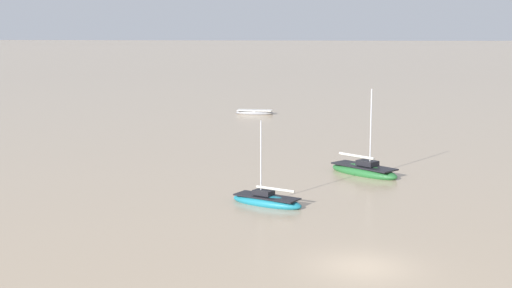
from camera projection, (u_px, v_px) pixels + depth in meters
The scene contains 4 objects.
ground_plane at pixel (362, 267), 33.09m from camera, with size 800.00×800.00×0.00m, color tan.
rowboat_moored_0 at pixel (255, 112), 87.75m from camera, with size 4.47×1.89×0.69m.
sailboat_moored_0 at pixel (267, 201), 44.36m from camera, with size 4.75×3.51×5.20m.
sailboat_moored_3 at pixel (364, 171), 53.09m from camera, with size 5.32×5.18×6.35m.
Camera 1 is at (-2.61, -32.03, 10.64)m, focal length 53.06 mm.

